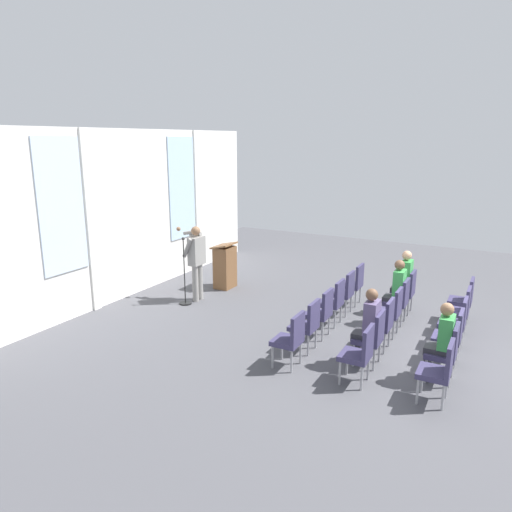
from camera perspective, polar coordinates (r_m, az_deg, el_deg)
ground_plane at (r=9.14m, az=20.09°, el=-10.63°), size 17.90×17.90×0.00m
rear_partition at (r=11.58m, az=-14.86°, el=5.04°), size 9.78×0.14×3.89m
speaker at (r=10.92m, az=-7.20°, el=-0.20°), size 0.52×0.69×1.75m
mic_stand at (r=10.90m, az=-8.53°, el=-4.04°), size 0.28×0.28×1.55m
lectern at (r=11.92m, az=-3.76°, el=-1.24°), size 0.60×0.48×1.16m
chair_r0_c0 at (r=7.85m, az=4.27°, el=-9.67°), size 0.46×0.44×0.94m
chair_r0_c1 at (r=8.44m, az=6.22°, el=-7.97°), size 0.46×0.44×0.94m
chair_r0_c2 at (r=9.04m, az=7.90°, el=-6.49°), size 0.46×0.44×0.94m
chair_r0_c3 at (r=9.66m, az=9.36°, el=-5.20°), size 0.46×0.44×0.94m
chair_r0_c4 at (r=10.29m, az=10.64°, el=-4.06°), size 0.46×0.44×0.94m
chair_r0_c5 at (r=10.92m, az=11.77°, el=-3.04°), size 0.46×0.44×0.94m
chair_r1_c0 at (r=7.50m, az=12.42°, el=-11.14°), size 0.46×0.44×0.94m
chair_r1_c1 at (r=8.11m, az=13.81°, el=-9.23°), size 0.46×0.44×0.94m
audience_r1_c1 at (r=8.06m, az=13.34°, el=-7.82°), size 0.36×0.39×1.33m
chair_r1_c2 at (r=8.74m, az=14.99°, el=-7.58°), size 0.46×0.44×0.94m
chair_r1_c3 at (r=9.38m, az=16.01°, el=-6.16°), size 0.46×0.44×0.94m
chair_r1_c4 at (r=10.03m, az=16.89°, el=-4.91°), size 0.46×0.44×0.94m
audience_r1_c4 at (r=9.98m, az=16.52°, el=-3.74°), size 0.36×0.39×1.33m
chair_r1_c5 at (r=10.68m, az=17.66°, el=-3.82°), size 0.46×0.44×0.94m
audience_r1_c5 at (r=10.63m, az=17.33°, el=-2.61°), size 0.36×0.39×1.37m
chair_r2_c0 at (r=7.32m, az=21.26°, el=-12.47°), size 0.46×0.44×0.94m
chair_r2_c1 at (r=7.95m, az=21.93°, el=-10.38°), size 0.46×0.44×0.94m
audience_r2_c1 at (r=7.88m, az=21.44°, el=-9.12°), size 0.36×0.39×1.28m
chair_r2_c2 at (r=8.59m, az=22.50°, el=-8.61°), size 0.46×0.44×0.94m
chair_r2_c3 at (r=9.24m, az=22.99°, el=-7.07°), size 0.46×0.44×0.94m
chair_r2_c4 at (r=9.89m, az=23.41°, el=-5.74°), size 0.46×0.44×0.94m
chair_r2_c5 at (r=10.55m, az=23.77°, el=-4.58°), size 0.46×0.44×0.94m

